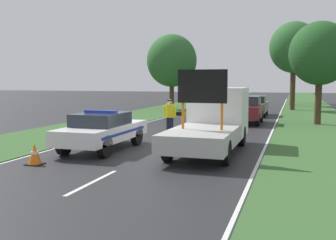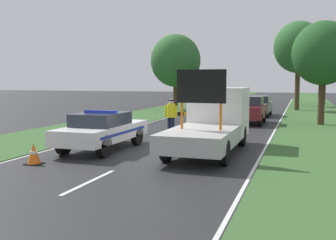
# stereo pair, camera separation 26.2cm
# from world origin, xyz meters

# --- Properties ---
(ground_plane) EXTENTS (160.00, 160.00, 0.00)m
(ground_plane) POSITION_xyz_m (0.00, 0.00, 0.00)
(ground_plane) COLOR #28282B
(lane_markings) EXTENTS (7.98, 66.73, 0.01)m
(lane_markings) POSITION_xyz_m (0.00, 14.40, 0.00)
(lane_markings) COLOR silver
(lane_markings) RESTS_ON ground
(grass_verge_left) EXTENTS (4.66, 120.00, 0.03)m
(grass_verge_left) POSITION_xyz_m (-6.37, 20.00, 0.01)
(grass_verge_left) COLOR #38602D
(grass_verge_left) RESTS_ON ground
(grass_verge_right) EXTENTS (4.66, 120.00, 0.03)m
(grass_verge_right) POSITION_xyz_m (6.37, 20.00, 0.01)
(grass_verge_right) COLOR #38602D
(grass_verge_right) RESTS_ON ground
(police_car) EXTENTS (1.87, 4.78, 1.54)m
(police_car) POSITION_xyz_m (-2.02, -0.38, 0.77)
(police_car) COLOR white
(police_car) RESTS_ON ground
(work_truck) EXTENTS (2.18, 6.26, 3.04)m
(work_truck) POSITION_xyz_m (2.02, 1.06, 1.15)
(work_truck) COLOR white
(work_truck) RESTS_ON ground
(road_barrier) EXTENTS (2.59, 0.08, 1.09)m
(road_barrier) POSITION_xyz_m (0.09, 5.12, 0.90)
(road_barrier) COLOR black
(road_barrier) RESTS_ON ground
(police_officer) EXTENTS (0.64, 0.40, 1.77)m
(police_officer) POSITION_xyz_m (-0.75, 4.23, 1.05)
(police_officer) COLOR #191E38
(police_officer) RESTS_ON ground
(pedestrian_civilian) EXTENTS (0.56, 0.35, 1.55)m
(pedestrian_civilian) POSITION_xyz_m (0.37, 4.62, 0.91)
(pedestrian_civilian) COLOR brown
(pedestrian_civilian) RESTS_ON ground
(traffic_cone_near_police) EXTENTS (0.42, 0.42, 0.58)m
(traffic_cone_near_police) POSITION_xyz_m (0.30, 0.33, 0.29)
(traffic_cone_near_police) COLOR black
(traffic_cone_near_police) RESTS_ON ground
(traffic_cone_centre_front) EXTENTS (0.37, 0.37, 0.51)m
(traffic_cone_centre_front) POSITION_xyz_m (1.26, 5.20, 0.25)
(traffic_cone_centre_front) COLOR black
(traffic_cone_centre_front) RESTS_ON ground
(traffic_cone_near_truck) EXTENTS (0.49, 0.49, 0.68)m
(traffic_cone_near_truck) POSITION_xyz_m (-2.81, -3.51, 0.34)
(traffic_cone_near_truck) COLOR black
(traffic_cone_near_truck) RESTS_ON ground
(queued_car_wagon_maroon) EXTENTS (1.91, 3.91, 1.72)m
(queued_car_wagon_maroon) POSITION_xyz_m (2.14, 10.81, 0.88)
(queued_car_wagon_maroon) COLOR maroon
(queued_car_wagon_maroon) RESTS_ON ground
(queued_car_suv_grey) EXTENTS (1.81, 4.18, 1.53)m
(queued_car_suv_grey) POSITION_xyz_m (2.13, 16.72, 0.79)
(queued_car_suv_grey) COLOR slate
(queued_car_suv_grey) RESTS_ON ground
(queued_car_sedan_silver) EXTENTS (1.87, 4.26, 1.56)m
(queued_car_sedan_silver) POSITION_xyz_m (-1.95, 22.78, 0.83)
(queued_car_sedan_silver) COLOR #B2B2B7
(queued_car_sedan_silver) RESTS_ON ground
(roadside_tree_near_left) EXTENTS (3.16, 3.16, 7.25)m
(roadside_tree_near_left) POSITION_xyz_m (4.72, 30.40, 5.53)
(roadside_tree_near_left) COLOR #42301E
(roadside_tree_near_left) RESTS_ON ground
(roadside_tree_near_right) EXTENTS (3.62, 3.62, 6.20)m
(roadside_tree_near_right) POSITION_xyz_m (6.38, 11.48, 4.28)
(roadside_tree_near_right) COLOR #42301E
(roadside_tree_near_right) RESTS_ON ground
(roadside_tree_mid_left) EXTENTS (4.61, 4.61, 6.95)m
(roadside_tree_mid_left) POSITION_xyz_m (-5.90, 21.12, 4.52)
(roadside_tree_mid_left) COLOR #42301E
(roadside_tree_mid_left) RESTS_ON ground
(roadside_tree_mid_right) EXTENTS (4.76, 4.76, 7.50)m
(roadside_tree_mid_right) POSITION_xyz_m (7.64, 34.57, 4.98)
(roadside_tree_mid_right) COLOR #42301E
(roadside_tree_mid_right) RESTS_ON ground
(roadside_tree_far_left) EXTENTS (4.38, 4.38, 7.98)m
(roadside_tree_far_left) POSITION_xyz_m (4.86, 23.62, 5.65)
(roadside_tree_far_left) COLOR #42301E
(roadside_tree_far_left) RESTS_ON ground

